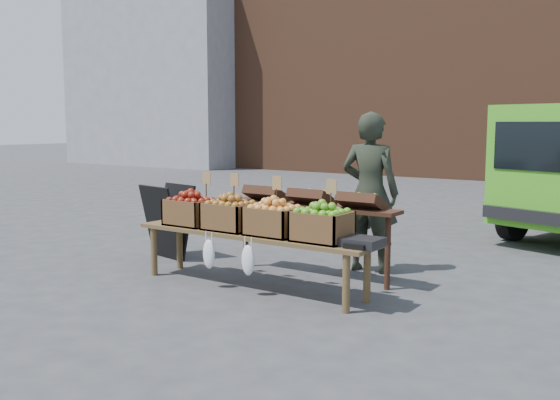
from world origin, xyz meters
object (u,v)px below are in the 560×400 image
Objects in this scene: vendor at (370,192)px; crate_red_apples at (274,221)px; crate_green_apples at (322,227)px; weighing_scale at (362,242)px; crate_russet_pears at (230,216)px; crate_golden_apples at (191,212)px; chalkboard_sign at (168,221)px; display_bench at (252,260)px; back_table at (311,230)px.

crate_red_apples is (-0.37, -1.33, -0.19)m from vendor.
weighing_scale is at bearing 0.00° from crate_green_apples.
weighing_scale is at bearing 106.77° from vendor.
vendor is 3.59× the size of crate_russet_pears.
crate_russet_pears is at bearing 180.00° from weighing_scale.
crate_golden_apples and crate_russet_pears have the same top height.
crate_green_apples is (1.65, 0.00, 0.00)m from crate_golden_apples.
chalkboard_sign is 0.34× the size of display_bench.
vendor is at bearing 55.28° from crate_russet_pears.
display_bench is (1.71, -0.53, -0.18)m from chalkboard_sign.
chalkboard_sign reaches higher than crate_red_apples.
vendor reaches higher than crate_red_apples.
back_table is 0.93m from crate_green_apples.
crate_red_apples is (0.01, -0.72, 0.19)m from back_table.
weighing_scale is at bearing 0.38° from chalkboard_sign.
vendor reaches higher than back_table.
weighing_scale is (0.60, -1.33, -0.29)m from vendor.
crate_golden_apples is 1.00× the size of crate_red_apples.
display_bench is 1.29m from weighing_scale.
chalkboard_sign is 0.44× the size of back_table.
chalkboard_sign reaches higher than weighing_scale.
display_bench is 5.40× the size of crate_golden_apples.
display_bench is at bearing -6.64° from chalkboard_sign.
chalkboard_sign reaches higher than crate_russet_pears.
crate_russet_pears reaches higher than display_bench.
chalkboard_sign is at bearing 162.88° from display_bench.
weighing_scale is at bearing 0.00° from crate_golden_apples.
display_bench is at bearing 180.00° from weighing_scale.
crate_russet_pears is 1.53m from weighing_scale.
vendor is at bearing 64.07° from display_bench.
crate_green_apples is (1.10, 0.00, 0.00)m from crate_russet_pears.
crate_golden_apples reaches higher than display_bench.
crate_golden_apples is at bearing 180.00° from crate_russet_pears.
back_table reaches higher than crate_green_apples.
crate_red_apples is at bearing -4.39° from chalkboard_sign.
weighing_scale is (1.25, 0.00, 0.33)m from display_bench.
chalkboard_sign is 1.55m from crate_russet_pears.
display_bench is (-0.26, -0.72, -0.24)m from back_table.
back_table is 4.20× the size of crate_golden_apples.
chalkboard_sign is 2.07m from crate_red_apples.
crate_red_apples is at bearing 0.00° from crate_russet_pears.
chalkboard_sign is 1.99m from back_table.
crate_red_apples is at bearing -88.91° from back_table.
chalkboard_sign is at bearing 169.90° from weighing_scale.
vendor reaches higher than crate_golden_apples.
crate_golden_apples is at bearing 180.00° from display_bench.
weighing_scale is (2.07, 0.00, -0.10)m from crate_golden_apples.
back_table is at bearing 91.09° from crate_red_apples.
crate_russet_pears is (-0.28, 0.00, 0.42)m from display_bench.
vendor is 0.81m from back_table.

